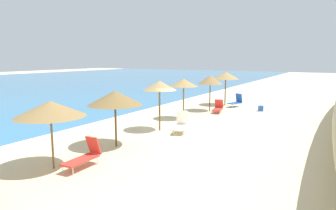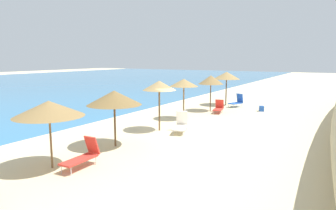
% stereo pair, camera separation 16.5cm
% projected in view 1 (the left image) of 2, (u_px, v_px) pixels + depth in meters
% --- Properties ---
extents(ground_plane, '(160.00, 160.00, 0.00)m').
position_uv_depth(ground_plane, '(186.00, 131.00, 17.47)').
color(ground_plane, beige).
extents(beach_umbrella_1, '(2.61, 2.61, 2.60)m').
position_uv_depth(beach_umbrella_1, '(50.00, 109.00, 11.28)').
color(beach_umbrella_1, brown).
rests_on(beach_umbrella_1, ground_plane).
extents(beach_umbrella_2, '(2.57, 2.57, 2.67)m').
position_uv_depth(beach_umbrella_2, '(115.00, 98.00, 14.18)').
color(beach_umbrella_2, brown).
rests_on(beach_umbrella_2, ground_plane).
extents(beach_umbrella_3, '(1.91, 1.91, 2.89)m').
position_uv_depth(beach_umbrella_3, '(159.00, 86.00, 17.29)').
color(beach_umbrella_3, brown).
rests_on(beach_umbrella_3, ground_plane).
extents(beach_umbrella_4, '(1.94, 1.94, 2.77)m').
position_uv_depth(beach_umbrella_4, '(184.00, 83.00, 20.60)').
color(beach_umbrella_4, brown).
rests_on(beach_umbrella_4, ground_plane).
extents(beach_umbrella_5, '(1.97, 1.97, 2.82)m').
position_uv_depth(beach_umbrella_5, '(210.00, 80.00, 23.84)').
color(beach_umbrella_5, brown).
rests_on(beach_umbrella_5, ground_plane).
extents(beach_umbrella_6, '(2.33, 2.33, 2.96)m').
position_uv_depth(beach_umbrella_6, '(226.00, 76.00, 26.74)').
color(beach_umbrella_6, brown).
rests_on(beach_umbrella_6, ground_plane).
extents(lounge_chair_0, '(1.43, 1.07, 1.14)m').
position_uv_depth(lounge_chair_0, '(236.00, 101.00, 26.10)').
color(lounge_chair_0, blue).
rests_on(lounge_chair_0, ground_plane).
extents(lounge_chair_2, '(1.52, 0.90, 0.98)m').
position_uv_depth(lounge_chair_2, '(218.00, 108.00, 23.38)').
color(lounge_chair_2, red).
rests_on(lounge_chair_2, ground_plane).
extents(lounge_chair_3, '(1.67, 1.11, 1.17)m').
position_uv_depth(lounge_chair_3, '(181.00, 124.00, 17.22)').
color(lounge_chair_3, white).
rests_on(lounge_chair_3, ground_plane).
extents(lounge_chair_4, '(1.68, 0.64, 1.12)m').
position_uv_depth(lounge_chair_4, '(85.00, 156.00, 11.66)').
color(lounge_chair_4, red).
rests_on(lounge_chair_4, ground_plane).
extents(cooler_box, '(0.53, 0.48, 0.43)m').
position_uv_depth(cooler_box, '(261.00, 108.00, 24.06)').
color(cooler_box, blue).
rests_on(cooler_box, ground_plane).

